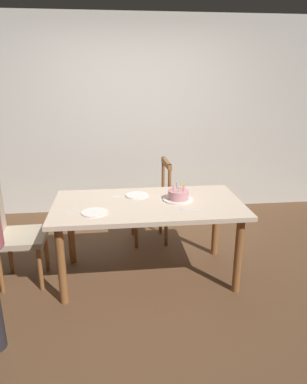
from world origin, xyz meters
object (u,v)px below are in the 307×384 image
(chair_upholstered, at_px, (10,229))
(dining_table, at_px, (148,212))
(plate_near_celebrant, at_px, (95,212))
(plate_far_side, at_px, (137,195))
(birthday_cake, at_px, (178,196))
(chair_spindle_back, at_px, (151,203))

(chair_upholstered, bearing_deg, dining_table, -1.73)
(plate_near_celebrant, height_order, plate_far_side, same)
(birthday_cake, xyz_separation_m, plate_near_celebrant, (-0.75, -0.24, -0.04))
(plate_near_celebrant, distance_m, chair_spindle_back, 1.17)
(chair_spindle_back, bearing_deg, chair_upholstered, -151.66)
(dining_table, distance_m, plate_near_celebrant, 0.52)
(chair_spindle_back, bearing_deg, plate_near_celebrant, -121.01)
(dining_table, xyz_separation_m, plate_far_side, (-0.09, 0.20, 0.10))
(dining_table, relative_size, plate_far_side, 7.76)
(dining_table, bearing_deg, plate_near_celebrant, -156.78)
(dining_table, height_order, chair_upholstered, chair_upholstered)
(plate_far_side, relative_size, chair_upholstered, 0.23)
(birthday_cake, relative_size, plate_far_side, 1.27)
(birthday_cake, xyz_separation_m, plate_far_side, (-0.37, 0.16, -0.04))
(birthday_cake, bearing_deg, plate_far_side, 156.69)
(dining_table, xyz_separation_m, plate_near_celebrant, (-0.47, -0.20, 0.10))
(plate_near_celebrant, xyz_separation_m, chair_spindle_back, (0.58, 0.97, -0.30))
(dining_table, xyz_separation_m, birthday_cake, (0.28, 0.04, 0.13))
(dining_table, relative_size, plate_near_celebrant, 7.76)
(birthday_cake, distance_m, chair_spindle_back, 0.82)
(plate_near_celebrant, height_order, chair_upholstered, chair_upholstered)
(plate_far_side, distance_m, chair_upholstered, 1.19)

